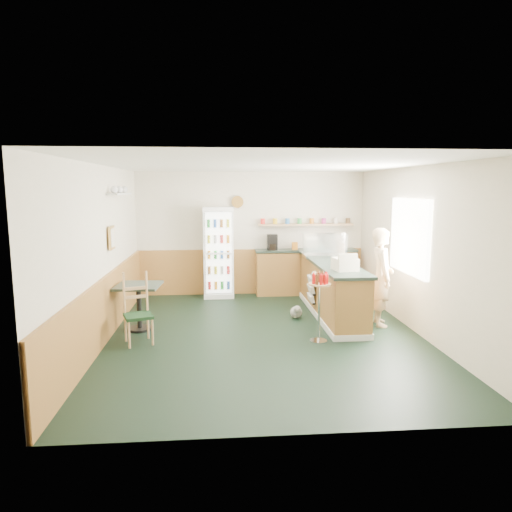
{
  "coord_description": "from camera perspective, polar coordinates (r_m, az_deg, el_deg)",
  "views": [
    {
      "loc": [
        -0.71,
        -7.04,
        2.36
      ],
      "look_at": [
        -0.09,
        0.6,
        1.21
      ],
      "focal_mm": 32.0,
      "sensor_mm": 36.0,
      "label": 1
    }
  ],
  "objects": [
    {
      "name": "dog_doorstop",
      "position": [
        8.38,
        5.06,
        -6.96
      ],
      "size": [
        0.22,
        0.28,
        0.26
      ],
      "rotation": [
        0.0,
        0.0,
        -0.09
      ],
      "color": "gray",
      "rests_on": "ground"
    },
    {
      "name": "newspaper_rack",
      "position": [
        8.58,
        6.91,
        -4.16
      ],
      "size": [
        0.09,
        0.42,
        0.5
      ],
      "color": "black",
      "rests_on": "ground"
    },
    {
      "name": "cafe_table",
      "position": [
        7.83,
        -14.45,
        -5.12
      ],
      "size": [
        0.76,
        0.76,
        0.77
      ],
      "rotation": [
        0.0,
        0.0,
        -0.08
      ],
      "color": "black",
      "rests_on": "ground"
    },
    {
      "name": "shopkeeper",
      "position": [
        8.09,
        15.39,
        -2.55
      ],
      "size": [
        0.48,
        0.61,
        1.69
      ],
      "primitive_type": "imported",
      "rotation": [
        0.0,
        0.0,
        1.44
      ],
      "color": "tan",
      "rests_on": "ground"
    },
    {
      "name": "drinks_fridge",
      "position": [
        9.88,
        -4.7,
        0.46
      ],
      "size": [
        0.64,
        0.54,
        1.95
      ],
      "color": "white",
      "rests_on": "ground"
    },
    {
      "name": "cafe_chair",
      "position": [
        7.24,
        -14.42,
        -6.07
      ],
      "size": [
        0.51,
        0.52,
        1.08
      ],
      "rotation": [
        0.0,
        0.0,
        0.34
      ],
      "color": "black",
      "rests_on": "ground"
    },
    {
      "name": "display_case",
      "position": [
        9.03,
        8.56,
        1.34
      ],
      "size": [
        0.82,
        0.43,
        0.47
      ],
      "color": "silver",
      "rests_on": "service_counter"
    },
    {
      "name": "back_counter",
      "position": [
        10.18,
        6.15,
        -1.74
      ],
      "size": [
        2.24,
        0.42,
        1.69
      ],
      "color": "#A77236",
      "rests_on": "ground"
    },
    {
      "name": "cash_register",
      "position": [
        7.63,
        11.05,
        -1.0
      ],
      "size": [
        0.4,
        0.42,
        0.2
      ],
      "primitive_type": "cube",
      "rotation": [
        0.0,
        0.0,
        0.14
      ],
      "color": "beige",
      "rests_on": "service_counter"
    },
    {
      "name": "service_counter",
      "position": [
        8.58,
        9.36,
        -4.34
      ],
      "size": [
        0.68,
        3.01,
        1.01
      ],
      "color": "#A77236",
      "rests_on": "ground"
    },
    {
      "name": "condiment_stand",
      "position": [
        7.04,
        7.93,
        -4.84
      ],
      "size": [
        0.34,
        0.34,
        1.07
      ],
      "rotation": [
        0.0,
        0.0,
        -0.34
      ],
      "color": "silver",
      "rests_on": "ground"
    },
    {
      "name": "ground",
      "position": [
        7.46,
        1.05,
        -9.89
      ],
      "size": [
        6.0,
        6.0,
        0.0
      ],
      "primitive_type": "plane",
      "color": "black",
      "rests_on": "ground"
    },
    {
      "name": "room_envelope",
      "position": [
        7.83,
        -1.11,
        2.43
      ],
      "size": [
        5.04,
        6.02,
        2.72
      ],
      "color": "beige",
      "rests_on": "ground"
    }
  ]
}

